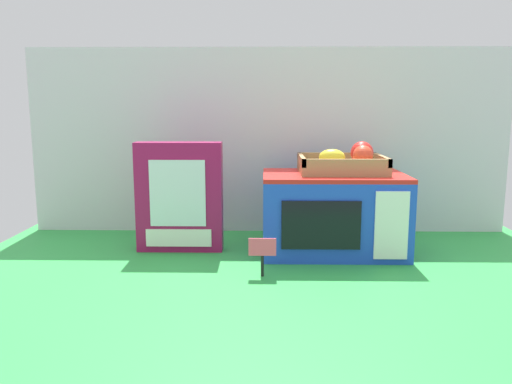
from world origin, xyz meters
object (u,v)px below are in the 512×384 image
(toy_microwave, at_px, (333,213))
(price_sign, at_px, (262,251))
(food_groups_crate, at_px, (345,163))
(cookie_set_box, at_px, (179,197))

(toy_microwave, height_order, price_sign, toy_microwave)
(toy_microwave, xyz_separation_m, price_sign, (-0.21, -0.23, -0.05))
(food_groups_crate, distance_m, price_sign, 0.40)
(toy_microwave, relative_size, food_groups_crate, 1.66)
(toy_microwave, xyz_separation_m, food_groups_crate, (0.03, 0.02, 0.15))
(price_sign, bearing_deg, food_groups_crate, 45.75)
(food_groups_crate, bearing_deg, cookie_set_box, -178.62)
(price_sign, bearing_deg, toy_microwave, 47.72)
(food_groups_crate, bearing_deg, toy_microwave, -149.65)
(cookie_set_box, bearing_deg, toy_microwave, -1.05)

